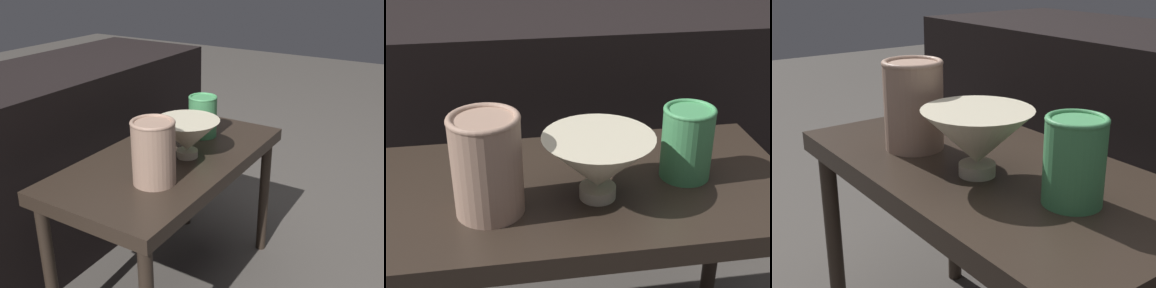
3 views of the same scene
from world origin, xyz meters
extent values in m
cube|color=#2D231C|center=(0.00, 0.00, 0.46)|extent=(0.78, 0.41, 0.04)
cylinder|color=#2D231C|center=(-0.36, -0.17, 0.22)|extent=(0.04, 0.04, 0.44)
cylinder|color=#2D231C|center=(-0.36, 0.17, 0.22)|extent=(0.04, 0.04, 0.44)
cylinder|color=beige|center=(0.02, -0.05, 0.49)|extent=(0.06, 0.06, 0.02)
cone|color=beige|center=(0.02, -0.05, 0.55)|extent=(0.19, 0.19, 0.09)
cylinder|color=tan|center=(-0.16, -0.06, 0.57)|extent=(0.11, 0.11, 0.17)
torus|color=tan|center=(-0.16, -0.06, 0.65)|extent=(0.12, 0.12, 0.01)
cylinder|color=#47995B|center=(0.19, 0.00, 0.55)|extent=(0.09, 0.09, 0.13)
torus|color=#47995B|center=(0.19, 0.00, 0.61)|extent=(0.09, 0.09, 0.01)
camera|label=1|loc=(-1.02, -0.70, 1.03)|focal=42.00mm
camera|label=2|loc=(-0.14, -0.82, 0.98)|focal=50.00mm
camera|label=3|loc=(0.69, -0.57, 0.83)|focal=50.00mm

